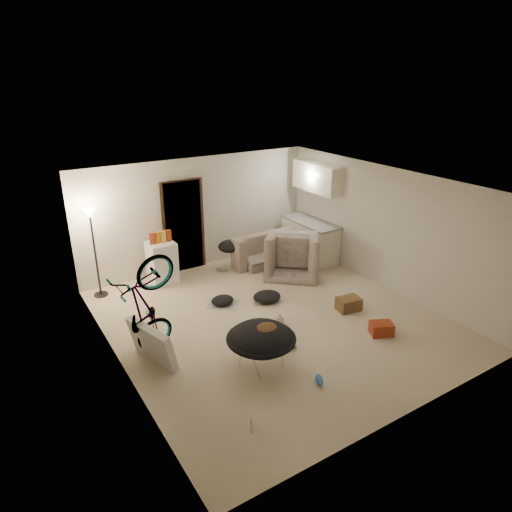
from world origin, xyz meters
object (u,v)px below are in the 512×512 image
mini_fridge (162,263)px  floor_lamp (92,234)px  juicer (280,319)px  drink_case_b (381,329)px  drink_case_a (349,304)px  tv_box (152,344)px  bicycle (147,331)px  saucer_chair (261,344)px  sofa (265,249)px  kitchen_counter (310,240)px  armchair (293,256)px

mini_fridge → floor_lamp: bearing=174.8°
juicer → drink_case_b: bearing=-43.6°
drink_case_a → floor_lamp: bearing=149.4°
tv_box → juicer: bearing=-18.7°
bicycle → saucer_chair: bicycle is taller
mini_fridge → drink_case_b: 4.64m
sofa → mini_fridge: bearing=-3.2°
mini_fridge → tv_box: (-1.20, -2.63, -0.13)m
sofa → tv_box: size_ratio=1.95×
kitchen_counter → saucer_chair: kitchen_counter is taller
mini_fridge → saucer_chair: 3.69m
kitchen_counter → drink_case_a: bearing=-112.2°
sofa → bicycle: bicycle is taller
armchair → drink_case_b: size_ratio=3.03×
sofa → tv_box: tv_box is taller
juicer → mini_fridge: bearing=112.4°
saucer_chair → tv_box: size_ratio=1.07×
floor_lamp → tv_box: bearing=-87.9°
armchair → saucer_chair: 3.71m
bicycle → mini_fridge: bearing=-33.4°
floor_lamp → saucer_chair: (1.42, -3.78, -0.87)m
armchair → juicer: (-1.57, -1.73, -0.28)m
saucer_chair → drink_case_b: bearing=-6.8°
floor_lamp → kitchen_counter: floor_lamp is taller
bicycle → saucer_chair: size_ratio=1.70×
saucer_chair → drink_case_b: size_ratio=2.79×
sofa → drink_case_a: (-0.01, -2.91, -0.16)m
bicycle → mini_fridge: bicycle is taller
bicycle → tv_box: (0.00, -0.17, -0.14)m
floor_lamp → tv_box: size_ratio=1.85×
bicycle → juicer: bicycle is taller
bicycle → saucer_chair: bearing=-140.0°
drink_case_a → juicer: size_ratio=1.94×
sofa → mini_fridge: mini_fridge is taller
armchair → tv_box: (-3.89, -1.63, -0.05)m
floor_lamp → saucer_chair: floor_lamp is taller
floor_lamp → bicycle: floor_lamp is taller
armchair → mini_fridge: size_ratio=1.25×
bicycle → saucer_chair: 1.80m
floor_lamp → mini_fridge: 1.56m
floor_lamp → juicer: size_ratio=8.19×
floor_lamp → sofa: floor_lamp is taller
floor_lamp → saucer_chair: size_ratio=1.73×
armchair → sofa: bearing=-40.0°
saucer_chair → kitchen_counter: bearing=42.6°
bicycle → armchair: bearing=-76.8°
drink_case_a → bicycle: bearing=-179.8°
armchair → bicycle: (-3.89, -1.46, 0.10)m
drink_case_a → drink_case_b: drink_case_a is taller
juicer → armchair: bearing=47.9°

